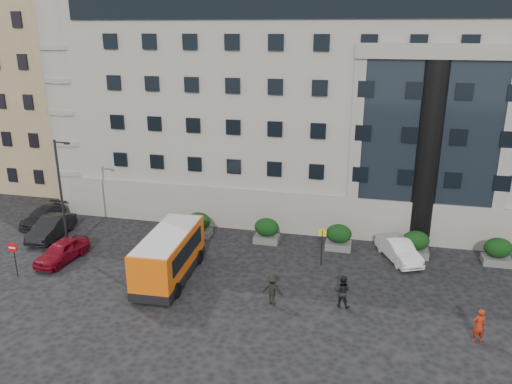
{
  "coord_description": "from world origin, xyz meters",
  "views": [
    {
      "loc": [
        8.16,
        -25.06,
        14.89
      ],
      "look_at": [
        1.24,
        4.25,
        5.0
      ],
      "focal_mm": 35.0,
      "sensor_mm": 36.0,
      "label": 1
    }
  ],
  "objects_px": {
    "no_entry_sign": "(14,253)",
    "minibus": "(169,254)",
    "hedge_c": "(339,237)",
    "parked_car_b": "(51,228)",
    "parked_car_c": "(43,216)",
    "hedge_a": "(199,224)",
    "street_lamp": "(62,193)",
    "hedge_e": "(498,251)",
    "parked_car_a": "(62,251)",
    "pedestrian_b": "(342,291)",
    "pedestrian_c": "(272,290)",
    "parked_car_d": "(122,185)",
    "white_taxi": "(399,250)",
    "bus_stop_sign": "(322,241)",
    "pedestrian_a": "(479,325)",
    "hedge_b": "(267,230)",
    "hedge_d": "(416,244)",
    "red_truck": "(156,173)"
  },
  "relations": [
    {
      "from": "hedge_d",
      "to": "white_taxi",
      "type": "height_order",
      "value": "hedge_d"
    },
    {
      "from": "bus_stop_sign",
      "to": "pedestrian_b",
      "type": "distance_m",
      "value": 5.27
    },
    {
      "from": "pedestrian_b",
      "to": "bus_stop_sign",
      "type": "bearing_deg",
      "value": -62.32
    },
    {
      "from": "hedge_e",
      "to": "no_entry_sign",
      "type": "bearing_deg",
      "value": -163.48
    },
    {
      "from": "hedge_a",
      "to": "pedestrian_c",
      "type": "relative_size",
      "value": 1.02
    },
    {
      "from": "parked_car_c",
      "to": "minibus",
      "type": "bearing_deg",
      "value": -23.09
    },
    {
      "from": "parked_car_a",
      "to": "no_entry_sign",
      "type": "bearing_deg",
      "value": -112.58
    },
    {
      "from": "parked_car_a",
      "to": "pedestrian_b",
      "type": "height_order",
      "value": "pedestrian_b"
    },
    {
      "from": "minibus",
      "to": "hedge_c",
      "type": "bearing_deg",
      "value": 31.37
    },
    {
      "from": "hedge_a",
      "to": "hedge_b",
      "type": "bearing_deg",
      "value": 0.0
    },
    {
      "from": "hedge_d",
      "to": "bus_stop_sign",
      "type": "xyz_separation_m",
      "value": [
        -6.1,
        -2.8,
        0.8
      ]
    },
    {
      "from": "parked_car_c",
      "to": "white_taxi",
      "type": "relative_size",
      "value": 1.0
    },
    {
      "from": "hedge_a",
      "to": "parked_car_b",
      "type": "distance_m",
      "value": 11.0
    },
    {
      "from": "minibus",
      "to": "red_truck",
      "type": "relative_size",
      "value": 1.29
    },
    {
      "from": "no_entry_sign",
      "to": "minibus",
      "type": "height_order",
      "value": "minibus"
    },
    {
      "from": "hedge_a",
      "to": "street_lamp",
      "type": "bearing_deg",
      "value": -148.84
    },
    {
      "from": "hedge_b",
      "to": "white_taxi",
      "type": "xyz_separation_m",
      "value": [
        9.28,
        -0.8,
        -0.21
      ]
    },
    {
      "from": "no_entry_sign",
      "to": "minibus",
      "type": "distance_m",
      "value": 9.69
    },
    {
      "from": "hedge_a",
      "to": "white_taxi",
      "type": "relative_size",
      "value": 0.42
    },
    {
      "from": "pedestrian_a",
      "to": "pedestrian_c",
      "type": "height_order",
      "value": "pedestrian_a"
    },
    {
      "from": "parked_car_c",
      "to": "hedge_a",
      "type": "bearing_deg",
      "value": 3.98
    },
    {
      "from": "red_truck",
      "to": "parked_car_a",
      "type": "height_order",
      "value": "red_truck"
    },
    {
      "from": "hedge_b",
      "to": "hedge_e",
      "type": "xyz_separation_m",
      "value": [
        15.6,
        0.0,
        0.0
      ]
    },
    {
      "from": "hedge_a",
      "to": "pedestrian_a",
      "type": "distance_m",
      "value": 20.36
    },
    {
      "from": "hedge_c",
      "to": "parked_car_c",
      "type": "height_order",
      "value": "hedge_c"
    },
    {
      "from": "hedge_b",
      "to": "parked_car_b",
      "type": "height_order",
      "value": "hedge_b"
    },
    {
      "from": "hedge_b",
      "to": "street_lamp",
      "type": "bearing_deg",
      "value": -159.93
    },
    {
      "from": "hedge_a",
      "to": "hedge_b",
      "type": "distance_m",
      "value": 5.2
    },
    {
      "from": "bus_stop_sign",
      "to": "pedestrian_a",
      "type": "bearing_deg",
      "value": -38.33
    },
    {
      "from": "parked_car_d",
      "to": "pedestrian_b",
      "type": "distance_m",
      "value": 26.98
    },
    {
      "from": "hedge_d",
      "to": "bus_stop_sign",
      "type": "height_order",
      "value": "bus_stop_sign"
    },
    {
      "from": "parked_car_a",
      "to": "pedestrian_c",
      "type": "bearing_deg",
      "value": -1.23
    },
    {
      "from": "minibus",
      "to": "parked_car_b",
      "type": "height_order",
      "value": "minibus"
    },
    {
      "from": "minibus",
      "to": "pedestrian_a",
      "type": "height_order",
      "value": "minibus"
    },
    {
      "from": "hedge_e",
      "to": "white_taxi",
      "type": "relative_size",
      "value": 0.42
    },
    {
      "from": "minibus",
      "to": "parked_car_c",
      "type": "height_order",
      "value": "minibus"
    },
    {
      "from": "hedge_a",
      "to": "red_truck",
      "type": "xyz_separation_m",
      "value": [
        -8.07,
        10.42,
        0.53
      ]
    },
    {
      "from": "parked_car_b",
      "to": "parked_car_d",
      "type": "relative_size",
      "value": 0.83
    },
    {
      "from": "bus_stop_sign",
      "to": "pedestrian_c",
      "type": "xyz_separation_m",
      "value": [
        -2.17,
        -5.56,
        -0.83
      ]
    },
    {
      "from": "hedge_c",
      "to": "no_entry_sign",
      "type": "distance_m",
      "value": 21.33
    },
    {
      "from": "hedge_a",
      "to": "no_entry_sign",
      "type": "height_order",
      "value": "no_entry_sign"
    },
    {
      "from": "white_taxi",
      "to": "parked_car_d",
      "type": "bearing_deg",
      "value": 135.32
    },
    {
      "from": "hedge_e",
      "to": "street_lamp",
      "type": "height_order",
      "value": "street_lamp"
    },
    {
      "from": "hedge_c",
      "to": "parked_car_b",
      "type": "height_order",
      "value": "hedge_c"
    },
    {
      "from": "parked_car_b",
      "to": "parked_car_d",
      "type": "distance_m",
      "value": 11.01
    },
    {
      "from": "hedge_b",
      "to": "red_truck",
      "type": "distance_m",
      "value": 16.88
    },
    {
      "from": "street_lamp",
      "to": "hedge_e",
      "type": "bearing_deg",
      "value": 9.48
    },
    {
      "from": "hedge_d",
      "to": "parked_car_c",
      "type": "height_order",
      "value": "hedge_d"
    },
    {
      "from": "hedge_a",
      "to": "parked_car_c",
      "type": "relative_size",
      "value": 0.42
    },
    {
      "from": "parked_car_c",
      "to": "pedestrian_c",
      "type": "relative_size",
      "value": 2.44
    }
  ]
}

